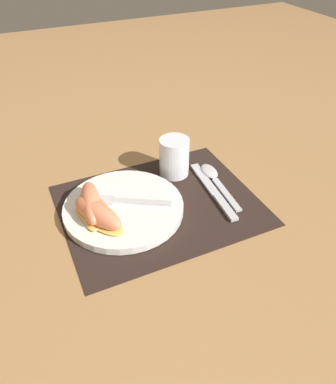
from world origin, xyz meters
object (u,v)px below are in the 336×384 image
at_px(plate, 124,208).
at_px(knife, 214,191).
at_px(juice_glass, 174,159).
at_px(citrus_wedge_2, 98,214).
at_px(citrus_wedge_1, 99,211).
at_px(citrus_wedge_0, 91,204).
at_px(spoon, 214,177).
at_px(fork, 117,201).

distance_m(plate, knife, 0.20).
relative_size(juice_glass, citrus_wedge_2, 0.66).
distance_m(plate, citrus_wedge_1, 0.06).
bearing_deg(knife, citrus_wedge_1, 178.25).
height_order(juice_glass, citrus_wedge_0, juice_glass).
height_order(citrus_wedge_0, citrus_wedge_2, citrus_wedge_0).
height_order(spoon, citrus_wedge_0, citrus_wedge_0).
distance_m(plate, citrus_wedge_2, 0.07).
bearing_deg(fork, juice_glass, 22.00).
bearing_deg(fork, citrus_wedge_2, -140.83).
relative_size(plate, citrus_wedge_0, 1.81).
bearing_deg(fork, spoon, 1.55).
bearing_deg(plate, juice_glass, 27.57).
bearing_deg(plate, fork, 117.51).
distance_m(fork, citrus_wedge_0, 0.06).
bearing_deg(fork, citrus_wedge_0, -172.84).
xyz_separation_m(spoon, citrus_wedge_1, (-0.28, -0.04, 0.03)).
xyz_separation_m(knife, fork, (-0.21, 0.04, 0.02)).
distance_m(juice_glass, citrus_wedge_2, 0.24).
relative_size(citrus_wedge_0, citrus_wedge_1, 1.06).
xyz_separation_m(fork, citrus_wedge_2, (-0.05, -0.04, 0.02)).
distance_m(citrus_wedge_1, citrus_wedge_2, 0.01).
bearing_deg(knife, spoon, 60.42).
relative_size(plate, citrus_wedge_1, 1.92).
bearing_deg(citrus_wedge_1, citrus_wedge_2, -115.47).
bearing_deg(citrus_wedge_2, juice_glass, 26.79).
distance_m(juice_glass, citrus_wedge_1, 0.23).
xyz_separation_m(fork, citrus_wedge_0, (-0.06, -0.01, 0.02)).
xyz_separation_m(citrus_wedge_1, citrus_wedge_2, (-0.01, -0.01, 0.00)).
bearing_deg(citrus_wedge_1, spoon, 7.61).
relative_size(spoon, citrus_wedge_2, 1.34).
xyz_separation_m(plate, fork, (-0.01, 0.01, 0.01)).
distance_m(knife, citrus_wedge_2, 0.26).
height_order(juice_glass, knife, juice_glass).
height_order(plate, juice_glass, juice_glass).
xyz_separation_m(juice_glass, knife, (0.05, -0.10, -0.04)).
relative_size(citrus_wedge_0, citrus_wedge_2, 1.01).
distance_m(citrus_wedge_0, citrus_wedge_2, 0.04).
xyz_separation_m(citrus_wedge_0, citrus_wedge_1, (0.01, -0.02, -0.00)).
relative_size(plate, knife, 1.17).
bearing_deg(citrus_wedge_0, citrus_wedge_2, -84.37).
distance_m(juice_glass, knife, 0.12).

